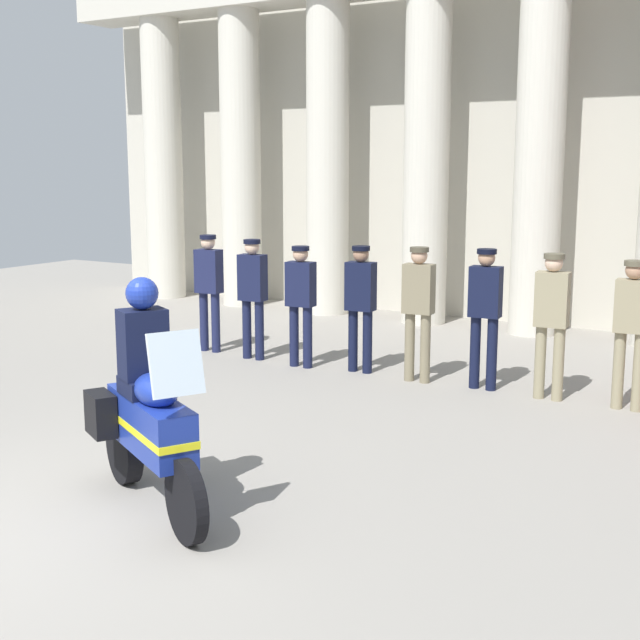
{
  "coord_description": "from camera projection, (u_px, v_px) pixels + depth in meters",
  "views": [
    {
      "loc": [
        5.25,
        -4.03,
        2.78
      ],
      "look_at": [
        0.72,
        3.51,
        1.19
      ],
      "focal_mm": 48.79,
      "sensor_mm": 36.0,
      "label": 1
    }
  ],
  "objects": [
    {
      "name": "officer_in_row_2",
      "position": [
        301.0,
        296.0,
        11.87
      ],
      "size": [
        0.4,
        0.25,
        1.68
      ],
      "rotation": [
        0.0,
        0.0,
        3.22
      ],
      "color": "#141938",
      "rests_on": "ground_plane"
    },
    {
      "name": "officer_in_row_5",
      "position": [
        485.0,
        307.0,
        10.68
      ],
      "size": [
        0.4,
        0.25,
        1.76
      ],
      "rotation": [
        0.0,
        0.0,
        3.22
      ],
      "color": "black",
      "rests_on": "ground_plane"
    },
    {
      "name": "officer_in_row_4",
      "position": [
        418.0,
        303.0,
        11.05
      ],
      "size": [
        0.4,
        0.25,
        1.74
      ],
      "rotation": [
        0.0,
        0.0,
        3.22
      ],
      "color": "#7A7056",
      "rests_on": "ground_plane"
    },
    {
      "name": "officer_in_row_7",
      "position": [
        632.0,
        323.0,
        9.77
      ],
      "size": [
        0.4,
        0.25,
        1.72
      ],
      "rotation": [
        0.0,
        0.0,
        3.22
      ],
      "color": "gray",
      "rests_on": "ground_plane"
    },
    {
      "name": "officer_in_row_6",
      "position": [
        551.0,
        314.0,
        10.21
      ],
      "size": [
        0.4,
        0.25,
        1.75
      ],
      "rotation": [
        0.0,
        0.0,
        3.22
      ],
      "color": "gray",
      "rests_on": "ground_plane"
    },
    {
      "name": "officer_in_row_0",
      "position": [
        209.0,
        283.0,
        12.87
      ],
      "size": [
        0.4,
        0.25,
        1.75
      ],
      "rotation": [
        0.0,
        0.0,
        3.22
      ],
      "color": "#191E42",
      "rests_on": "ground_plane"
    },
    {
      "name": "officer_in_row_1",
      "position": [
        253.0,
        289.0,
        12.36
      ],
      "size": [
        0.4,
        0.25,
        1.72
      ],
      "rotation": [
        0.0,
        0.0,
        3.22
      ],
      "color": "#141938",
      "rests_on": "ground_plane"
    },
    {
      "name": "officer_in_row_3",
      "position": [
        361.0,
        298.0,
        11.58
      ],
      "size": [
        0.4,
        0.25,
        1.71
      ],
      "rotation": [
        0.0,
        0.0,
        3.22
      ],
      "color": "black",
      "rests_on": "ground_plane"
    },
    {
      "name": "colonnade_backdrop",
      "position": [
        438.0,
        130.0,
        15.22
      ],
      "size": [
        15.35,
        1.63,
        6.32
      ],
      "color": "beige",
      "rests_on": "ground_plane"
    },
    {
      "name": "motorcycle_with_rider",
      "position": [
        148.0,
        413.0,
        7.0
      ],
      "size": [
        1.89,
        1.18,
        1.9
      ],
      "rotation": [
        0.0,
        0.0,
        -0.5
      ],
      "color": "black",
      "rests_on": "ground_plane"
    }
  ]
}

